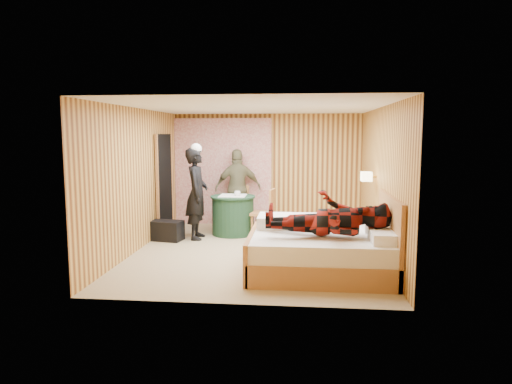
# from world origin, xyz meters

# --- Properties ---
(floor) EXTENTS (4.20, 5.00, 0.01)m
(floor) POSITION_xyz_m (0.00, 0.00, 0.00)
(floor) COLOR tan
(floor) RESTS_ON ground
(ceiling) EXTENTS (4.20, 5.00, 0.01)m
(ceiling) POSITION_xyz_m (0.00, 0.00, 2.50)
(ceiling) COLOR white
(ceiling) RESTS_ON wall_back
(wall_back) EXTENTS (4.20, 0.02, 2.50)m
(wall_back) POSITION_xyz_m (0.00, 2.50, 1.25)
(wall_back) COLOR #E5B858
(wall_back) RESTS_ON floor
(wall_left) EXTENTS (0.02, 5.00, 2.50)m
(wall_left) POSITION_xyz_m (-2.10, 0.00, 1.25)
(wall_left) COLOR #E5B858
(wall_left) RESTS_ON floor
(wall_right) EXTENTS (0.02, 5.00, 2.50)m
(wall_right) POSITION_xyz_m (2.10, 0.00, 1.25)
(wall_right) COLOR #E5B858
(wall_right) RESTS_ON floor
(curtain) EXTENTS (2.20, 0.08, 2.40)m
(curtain) POSITION_xyz_m (-1.00, 2.43, 1.20)
(curtain) COLOR silver
(curtain) RESTS_ON floor
(doorway) EXTENTS (0.06, 0.90, 2.05)m
(doorway) POSITION_xyz_m (-2.06, 1.40, 1.02)
(doorway) COLOR black
(doorway) RESTS_ON floor
(wall_lamp) EXTENTS (0.26, 0.24, 0.16)m
(wall_lamp) POSITION_xyz_m (1.92, 0.45, 1.30)
(wall_lamp) COLOR gold
(wall_lamp) RESTS_ON wall_right
(bed) EXTENTS (2.14, 1.69, 1.16)m
(bed) POSITION_xyz_m (1.12, -1.09, 0.33)
(bed) COLOR tan
(bed) RESTS_ON floor
(nightstand) EXTENTS (0.39, 0.52, 0.51)m
(nightstand) POSITION_xyz_m (1.88, 0.59, 0.26)
(nightstand) COLOR tan
(nightstand) RESTS_ON floor
(round_table) EXTENTS (0.91, 0.91, 0.81)m
(round_table) POSITION_xyz_m (-0.61, 1.35, 0.41)
(round_table) COLOR #1E422C
(round_table) RESTS_ON floor
(chair_far) EXTENTS (0.48, 0.48, 0.93)m
(chair_far) POSITION_xyz_m (-0.60, 2.07, 0.54)
(chair_far) COLOR tan
(chair_far) RESTS_ON floor
(chair_near) EXTENTS (0.50, 0.50, 0.97)m
(chair_near) POSITION_xyz_m (0.09, 1.20, 0.56)
(chair_near) COLOR tan
(chair_near) RESTS_ON floor
(duffel_bag) EXTENTS (0.73, 0.48, 0.38)m
(duffel_bag) POSITION_xyz_m (-1.85, 0.70, 0.19)
(duffel_bag) COLOR black
(duffel_bag) RESTS_ON floor
(sneaker_left) EXTENTS (0.29, 0.20, 0.12)m
(sneaker_left) POSITION_xyz_m (-0.60, 1.29, 0.06)
(sneaker_left) COLOR white
(sneaker_left) RESTS_ON floor
(sneaker_right) EXTENTS (0.26, 0.15, 0.11)m
(sneaker_right) POSITION_xyz_m (0.11, 1.10, 0.05)
(sneaker_right) COLOR white
(sneaker_right) RESTS_ON floor
(woman_standing) EXTENTS (0.48, 0.68, 1.79)m
(woman_standing) POSITION_xyz_m (-1.26, 0.91, 0.90)
(woman_standing) COLOR black
(woman_standing) RESTS_ON floor
(man_at_table) EXTENTS (1.09, 0.67, 1.72)m
(man_at_table) POSITION_xyz_m (-0.61, 2.11, 0.86)
(man_at_table) COLOR #6B6847
(man_at_table) RESTS_ON floor
(man_on_bed) EXTENTS (0.86, 0.67, 1.77)m
(man_on_bed) POSITION_xyz_m (1.15, -1.32, 1.01)
(man_on_bed) COLOR maroon
(man_on_bed) RESTS_ON bed
(book_lower) EXTENTS (0.22, 0.26, 0.02)m
(book_lower) POSITION_xyz_m (1.88, 0.54, 0.52)
(book_lower) COLOR white
(book_lower) RESTS_ON nightstand
(book_upper) EXTENTS (0.23, 0.27, 0.02)m
(book_upper) POSITION_xyz_m (1.88, 0.54, 0.54)
(book_upper) COLOR white
(book_upper) RESTS_ON nightstand
(cup_nightstand) EXTENTS (0.11, 0.11, 0.09)m
(cup_nightstand) POSITION_xyz_m (1.88, 0.72, 0.55)
(cup_nightstand) COLOR white
(cup_nightstand) RESTS_ON nightstand
(cup_table) EXTENTS (0.16, 0.16, 0.10)m
(cup_table) POSITION_xyz_m (-0.51, 1.30, 0.86)
(cup_table) COLOR white
(cup_table) RESTS_ON round_table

